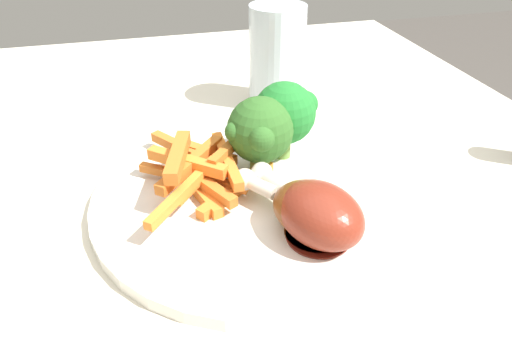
{
  "coord_description": "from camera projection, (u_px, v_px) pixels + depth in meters",
  "views": [
    {
      "loc": [
        -0.29,
        0.12,
        1.0
      ],
      "look_at": [
        0.04,
        0.03,
        0.78
      ],
      "focal_mm": 32.4,
      "sensor_mm": 36.0,
      "label": 1
    }
  ],
  "objects": [
    {
      "name": "broccoli_floret_middle",
      "position": [
        285.0,
        113.0,
        0.43
      ],
      "size": [
        0.06,
        0.07,
        0.08
      ],
      "color": "#7AA249",
      "rests_on": "dinner_plate"
    },
    {
      "name": "chicken_drumstick_far",
      "position": [
        320.0,
        212.0,
        0.35
      ],
      "size": [
        0.12,
        0.08,
        0.04
      ],
      "color": "#5A1A10",
      "rests_on": "dinner_plate"
    },
    {
      "name": "dining_table",
      "position": [
        295.0,
        313.0,
        0.46
      ],
      "size": [
        1.1,
        0.69,
        0.75
      ],
      "color": "silver",
      "rests_on": "ground_plane"
    },
    {
      "name": "chicken_drumstick_near",
      "position": [
        313.0,
        210.0,
        0.36
      ],
      "size": [
        0.12,
        0.1,
        0.04
      ],
      "color": "#4E220D",
      "rests_on": "dinner_plate"
    },
    {
      "name": "carrot_fries_pile",
      "position": [
        200.0,
        168.0,
        0.41
      ],
      "size": [
        0.16,
        0.12,
        0.04
      ],
      "color": "orange",
      "rests_on": "dinner_plate"
    },
    {
      "name": "dinner_plate",
      "position": [
        256.0,
        195.0,
        0.42
      ],
      "size": [
        0.29,
        0.29,
        0.01
      ],
      "primitive_type": "cylinder",
      "color": "white",
      "rests_on": "dining_table"
    },
    {
      "name": "water_glass",
      "position": [
        277.0,
        56.0,
        0.56
      ],
      "size": [
        0.07,
        0.07,
        0.12
      ],
      "primitive_type": "cylinder",
      "color": "silver",
      "rests_on": "dining_table"
    },
    {
      "name": "broccoli_floret_front",
      "position": [
        262.0,
        129.0,
        0.42
      ],
      "size": [
        0.07,
        0.07,
        0.07
      ],
      "color": "#93B153",
      "rests_on": "dinner_plate"
    }
  ]
}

